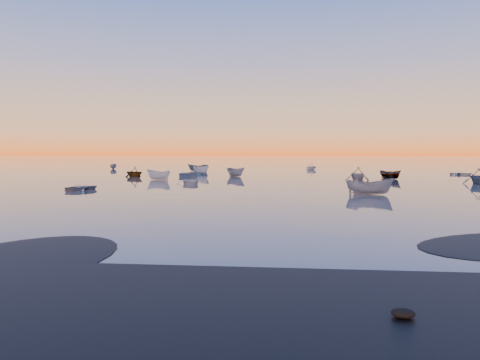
# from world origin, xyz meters

# --- Properties ---
(ground) EXTENTS (600.00, 600.00, 0.00)m
(ground) POSITION_xyz_m (0.00, 100.00, 0.00)
(ground) COLOR #6A6158
(ground) RESTS_ON ground
(mud_lobes) EXTENTS (140.00, 6.00, 0.07)m
(mud_lobes) POSITION_xyz_m (0.00, -1.00, 0.01)
(mud_lobes) COLOR black
(mud_lobes) RESTS_ON ground
(moored_fleet) EXTENTS (124.00, 58.00, 1.20)m
(moored_fleet) POSITION_xyz_m (0.00, 53.00, 0.00)
(moored_fleet) COLOR silver
(moored_fleet) RESTS_ON ground
(boat_near_left) EXTENTS (4.09, 2.93, 0.94)m
(boat_near_left) POSITION_xyz_m (-9.05, 35.04, 0.00)
(boat_near_left) COLOR silver
(boat_near_left) RESTS_ON ground
(boat_near_center) EXTENTS (1.90, 4.14, 1.41)m
(boat_near_center) POSITION_xyz_m (9.25, 24.00, 0.00)
(boat_near_center) COLOR slate
(boat_near_center) RESTS_ON ground
(boat_near_right) EXTENTS (4.22, 2.58, 1.38)m
(boat_near_right) POSITION_xyz_m (11.18, 44.11, 0.00)
(boat_near_right) COLOR slate
(boat_near_right) RESTS_ON ground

